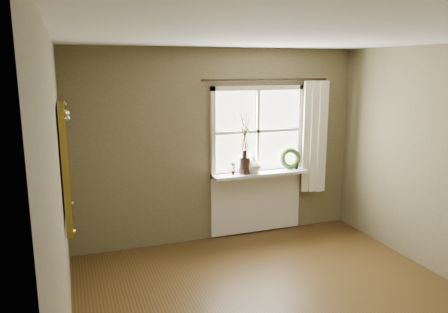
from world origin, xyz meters
name	(u,v)px	position (x,y,z in m)	size (l,w,h in m)	color
ceiling	(310,36)	(0.00, 0.00, 2.60)	(4.50, 4.50, 0.00)	silver
wall_back	(218,145)	(0.00, 2.30, 1.30)	(4.00, 0.10, 2.60)	brown
wall_left	(54,216)	(-2.05, 0.00, 1.30)	(0.10, 4.50, 2.60)	brown
window_frame	(257,131)	(0.55, 2.23, 1.48)	(1.36, 0.06, 1.24)	silver
window_sill	(260,174)	(0.55, 2.12, 0.90)	(1.36, 0.26, 0.04)	silver
window_apron	(256,202)	(0.55, 2.23, 0.46)	(1.36, 0.04, 0.88)	silver
dark_jug	(244,165)	(0.32, 2.12, 1.04)	(0.16, 0.16, 0.23)	black
cream_vase	(253,164)	(0.45, 2.12, 1.04)	(0.23, 0.23, 0.24)	silver
wreath	(290,161)	(1.04, 2.16, 1.04)	(0.31, 0.31, 0.07)	#2E4820
potted_plant_left	(233,168)	(0.15, 2.12, 1.01)	(0.09, 0.06, 0.18)	#2E4820
potted_plant_right	(297,164)	(1.13, 2.12, 0.99)	(0.08, 0.07, 0.15)	#2E4820
curtain	(314,137)	(1.39, 2.13, 1.37)	(0.36, 0.12, 1.59)	silver
curtain_rod	(267,80)	(0.65, 2.17, 2.18)	(0.03, 0.03, 1.84)	black
gilt_mirror	(65,163)	(-1.96, 1.13, 1.45)	(0.10, 0.97, 1.15)	white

